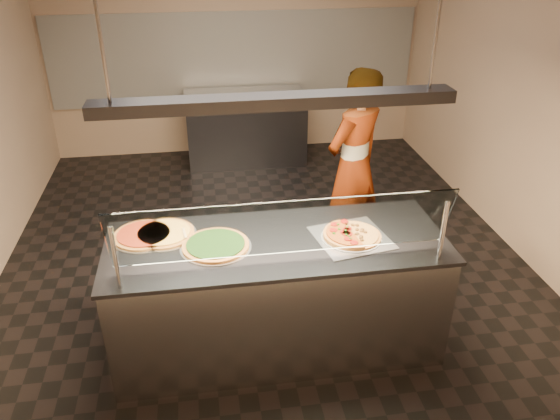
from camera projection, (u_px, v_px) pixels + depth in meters
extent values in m
cube|color=black|center=(266.00, 261.00, 5.35)|extent=(5.00, 6.00, 0.02)
cube|color=tan|center=(235.00, 42.00, 7.25)|extent=(5.00, 0.02, 3.00)
cube|color=tan|center=(368.00, 366.00, 2.01)|extent=(5.00, 0.02, 3.00)
cube|color=tan|center=(536.00, 99.00, 4.97)|extent=(0.02, 6.00, 3.00)
cube|color=silver|center=(236.00, 58.00, 7.32)|extent=(4.90, 0.02, 1.20)
cube|color=#B7B7BC|center=(277.00, 295.00, 4.11)|extent=(2.39, 0.90, 0.90)
cube|color=#2F2F34|center=(277.00, 243.00, 3.89)|extent=(2.43, 0.94, 0.03)
cylinder|color=#B7B7BC|center=(115.00, 258.00, 3.29)|extent=(0.03, 0.03, 0.44)
cylinder|color=#B7B7BC|center=(443.00, 231.00, 3.57)|extent=(0.03, 0.03, 0.44)
cube|color=white|center=(285.00, 228.00, 3.44)|extent=(2.19, 0.18, 0.47)
cube|color=silver|center=(351.00, 237.00, 3.92)|extent=(0.58, 0.58, 0.01)
cylinder|color=silver|center=(351.00, 236.00, 3.92)|extent=(0.44, 0.44, 0.01)
cylinder|color=maroon|center=(344.00, 221.00, 4.02)|extent=(0.06, 0.06, 0.01)
cylinder|color=maroon|center=(348.00, 228.00, 3.93)|extent=(0.06, 0.06, 0.01)
cylinder|color=maroon|center=(334.00, 224.00, 3.99)|extent=(0.06, 0.06, 0.01)
cylinder|color=maroon|center=(347.00, 229.00, 3.91)|extent=(0.06, 0.06, 0.01)
cylinder|color=maroon|center=(333.00, 230.00, 3.91)|extent=(0.06, 0.06, 0.01)
cylinder|color=maroon|center=(344.00, 231.00, 3.89)|extent=(0.06, 0.06, 0.01)
cylinder|color=maroon|center=(347.00, 232.00, 3.88)|extent=(0.06, 0.06, 0.01)
cylinder|color=maroon|center=(346.00, 233.00, 3.87)|extent=(0.06, 0.06, 0.01)
cylinder|color=maroon|center=(348.00, 233.00, 3.86)|extent=(0.06, 0.06, 0.01)
cylinder|color=maroon|center=(348.00, 238.00, 3.81)|extent=(0.06, 0.06, 0.01)
cylinder|color=maroon|center=(354.00, 242.00, 3.76)|extent=(0.06, 0.06, 0.01)
cube|color=#19590F|center=(347.00, 227.00, 3.94)|extent=(0.02, 0.02, 0.01)
cube|color=#19590F|center=(338.00, 224.00, 3.98)|extent=(0.02, 0.02, 0.01)
cube|color=#19590F|center=(339.00, 228.00, 3.92)|extent=(0.02, 0.02, 0.01)
cube|color=#19590F|center=(345.00, 230.00, 3.90)|extent=(0.01, 0.02, 0.01)
cube|color=#19590F|center=(334.00, 233.00, 3.87)|extent=(0.02, 0.02, 0.01)
cube|color=#19590F|center=(346.00, 234.00, 3.85)|extent=(0.02, 0.02, 0.01)
cube|color=#19590F|center=(349.00, 236.00, 3.83)|extent=(0.02, 0.02, 0.01)
cube|color=#19590F|center=(350.00, 238.00, 3.80)|extent=(0.02, 0.02, 0.01)
sphere|color=#513014|center=(362.00, 240.00, 3.82)|extent=(0.03, 0.03, 0.03)
sphere|color=#513014|center=(361.00, 238.00, 3.85)|extent=(0.03, 0.03, 0.03)
sphere|color=#513014|center=(361.00, 236.00, 3.87)|extent=(0.03, 0.03, 0.03)
sphere|color=#513014|center=(356.00, 234.00, 3.90)|extent=(0.03, 0.03, 0.03)
sphere|color=#513014|center=(357.00, 234.00, 3.90)|extent=(0.03, 0.03, 0.03)
sphere|color=#513014|center=(365.00, 232.00, 3.92)|extent=(0.03, 0.03, 0.03)
sphere|color=#513014|center=(362.00, 231.00, 3.93)|extent=(0.03, 0.03, 0.03)
sphere|color=#513014|center=(362.00, 229.00, 3.95)|extent=(0.03, 0.03, 0.03)
sphere|color=#513014|center=(357.00, 229.00, 3.95)|extent=(0.03, 0.03, 0.03)
sphere|color=#513014|center=(357.00, 225.00, 4.01)|extent=(0.03, 0.03, 0.03)
sphere|color=#513014|center=(352.00, 225.00, 4.01)|extent=(0.03, 0.03, 0.03)
cylinder|color=silver|center=(216.00, 246.00, 3.81)|extent=(0.50, 0.50, 0.01)
cylinder|color=#965825|center=(216.00, 245.00, 3.81)|extent=(0.47, 0.47, 0.02)
cylinder|color=black|center=(215.00, 243.00, 3.80)|extent=(0.41, 0.41, 0.01)
cylinder|color=silver|center=(164.00, 234.00, 3.96)|extent=(0.47, 0.47, 0.01)
cylinder|color=#965825|center=(164.00, 233.00, 3.95)|extent=(0.44, 0.44, 0.02)
cylinder|color=gold|center=(164.00, 231.00, 3.95)|extent=(0.38, 0.38, 0.01)
cylinder|color=silver|center=(144.00, 236.00, 3.94)|extent=(0.46, 0.46, 0.01)
cylinder|color=#965825|center=(144.00, 234.00, 3.93)|extent=(0.43, 0.43, 0.02)
cylinder|color=#670F07|center=(144.00, 233.00, 3.93)|extent=(0.38, 0.38, 0.01)
cube|color=#B7B7BC|center=(199.00, 239.00, 3.85)|extent=(0.14, 0.13, 0.00)
cylinder|color=tan|center=(184.00, 233.00, 3.92)|extent=(0.04, 0.14, 0.02)
cube|color=#2F2F34|center=(246.00, 129.00, 7.36)|extent=(1.56, 0.70, 0.90)
cube|color=#B7B7BC|center=(245.00, 95.00, 7.14)|extent=(1.60, 0.74, 0.03)
imported|color=#25202A|center=(354.00, 166.00, 5.08)|extent=(0.80, 0.75, 1.84)
cube|color=#2F2F34|center=(276.00, 101.00, 3.40)|extent=(2.30, 0.18, 0.08)
cylinder|color=#B7B7BC|center=(97.00, 13.00, 3.01)|extent=(0.02, 0.02, 1.01)
cylinder|color=#B7B7BC|center=(440.00, 6.00, 3.28)|extent=(0.02, 0.02, 1.01)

